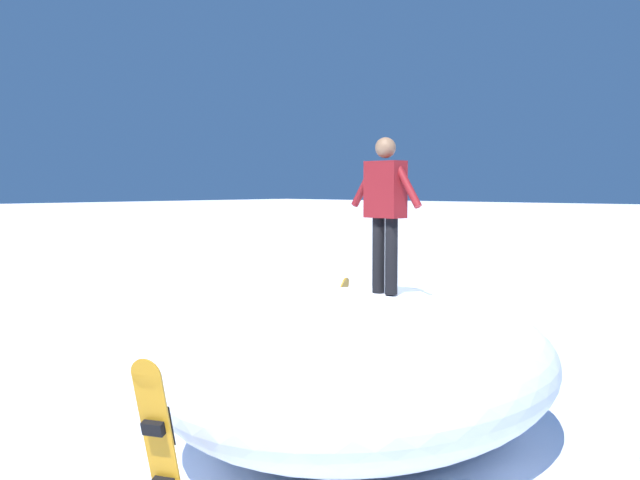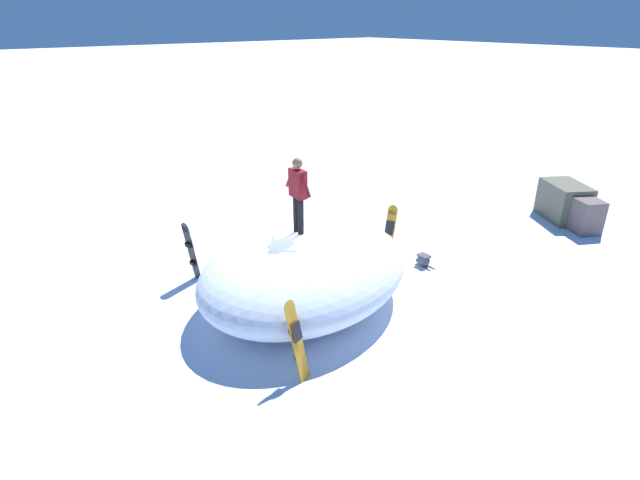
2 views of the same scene
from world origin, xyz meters
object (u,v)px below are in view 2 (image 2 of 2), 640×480
Objects in this scene: snowboarder_standing at (298,190)px; snowboard_primary_upright at (389,233)px; snowboard_tertiary_upright at (191,251)px; snowboard_secondary_upright at (296,339)px; backpack_near at (423,260)px.

snowboarder_standing reaches higher than snowboard_primary_upright.
snowboard_primary_upright is at bearing 63.67° from snowboard_tertiary_upright.
snowboarder_standing is 3.47m from snowboard_secondary_upright.
snowboard_secondary_upright reaches higher than snowboard_primary_upright.
snowboard_tertiary_upright is at bearing 177.93° from snowboard_secondary_upright.
snowboard_primary_upright is 0.99× the size of snowboard_secondary_upright.
snowboard_tertiary_upright is (-2.46, -1.61, -1.91)m from snowboarder_standing.
snowboard_tertiary_upright is 2.80× the size of backpack_near.
snowboard_primary_upright is (-0.09, 3.17, -1.94)m from snowboarder_standing.
snowboarder_standing is 3.72m from snowboard_primary_upright.
snowboard_primary_upright is 2.70× the size of backpack_near.
snowboarder_standing is at bearing 33.19° from snowboard_tertiary_upright.
snowboarder_standing is 1.09× the size of snowboard_secondary_upright.
snowboarder_standing is 3.50m from snowboard_tertiary_upright.
snowboard_primary_upright is 1.19m from backpack_near.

